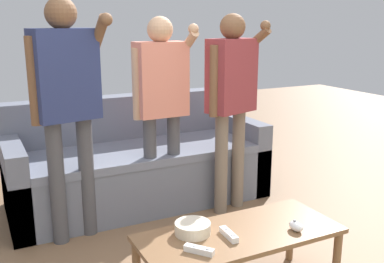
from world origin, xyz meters
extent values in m
cube|color=slate|center=(-0.09, 1.41, 0.20)|extent=(2.02, 0.83, 0.40)
cube|color=slate|center=(-0.09, 1.34, 0.43)|extent=(1.74, 0.71, 0.06)
cube|color=slate|center=(-0.09, 1.73, 0.62)|extent=(2.02, 0.18, 0.42)
cube|color=slate|center=(-1.03, 1.41, 0.31)|extent=(0.14, 0.83, 0.61)
cube|color=slate|center=(0.85, 1.41, 0.31)|extent=(0.14, 0.83, 0.61)
cube|color=brown|center=(-0.08, -0.08, 0.37)|extent=(1.06, 0.45, 0.03)
cylinder|color=brown|center=(0.42, -0.27, 0.18)|extent=(0.04, 0.04, 0.36)
cylinder|color=brown|center=(0.42, 0.11, 0.18)|extent=(0.04, 0.04, 0.36)
cylinder|color=beige|center=(-0.31, 0.01, 0.41)|extent=(0.18, 0.18, 0.06)
ellipsoid|color=white|center=(0.19, -0.20, 0.41)|extent=(0.06, 0.09, 0.05)
cylinder|color=#4C4C51|center=(0.19, -0.18, 0.43)|extent=(0.02, 0.02, 0.01)
cylinder|color=#47474C|center=(-0.80, 0.98, 0.41)|extent=(0.10, 0.10, 0.83)
cylinder|color=#47474C|center=(-0.60, 1.02, 0.41)|extent=(0.10, 0.10, 0.83)
cube|color=navy|center=(-0.70, 1.00, 1.11)|extent=(0.42, 0.28, 0.57)
sphere|color=brown|center=(-0.70, 1.00, 1.48)|extent=(0.20, 0.20, 0.20)
cylinder|color=brown|center=(-0.90, 0.96, 1.08)|extent=(0.07, 0.07, 0.54)
cylinder|color=navy|center=(-0.51, 1.04, 1.22)|extent=(0.07, 0.07, 0.27)
cylinder|color=brown|center=(-0.49, 0.93, 1.36)|extent=(0.11, 0.23, 0.25)
sphere|color=brown|center=(-0.47, 0.83, 1.44)|extent=(0.08, 0.08, 0.08)
cylinder|color=#47474C|center=(-0.12, 1.08, 0.38)|extent=(0.10, 0.10, 0.77)
cylinder|color=#47474C|center=(0.08, 1.09, 0.38)|extent=(0.10, 0.10, 0.77)
cube|color=#DB7F6B|center=(-0.02, 1.09, 1.03)|extent=(0.37, 0.20, 0.53)
sphere|color=tan|center=(-0.02, 1.09, 1.38)|extent=(0.18, 0.18, 0.18)
cylinder|color=tan|center=(-0.20, 1.08, 1.01)|extent=(0.07, 0.07, 0.50)
cylinder|color=#DB7F6B|center=(0.16, 1.09, 1.13)|extent=(0.07, 0.07, 0.25)
cylinder|color=tan|center=(0.16, 1.02, 1.28)|extent=(0.07, 0.24, 0.20)
sphere|color=tan|center=(0.17, 0.94, 1.38)|extent=(0.07, 0.07, 0.07)
cylinder|color=#756656|center=(0.39, 0.91, 0.39)|extent=(0.10, 0.10, 0.78)
cylinder|color=#756656|center=(0.57, 0.97, 0.39)|extent=(0.10, 0.10, 0.78)
cube|color=brown|center=(0.48, 0.94, 1.05)|extent=(0.41, 0.30, 0.54)
sphere|color=brown|center=(0.48, 0.94, 1.40)|extent=(0.18, 0.18, 0.18)
cylinder|color=brown|center=(0.30, 0.88, 1.02)|extent=(0.07, 0.07, 0.51)
cylinder|color=brown|center=(0.66, 0.99, 1.15)|extent=(0.07, 0.07, 0.25)
cylinder|color=brown|center=(0.68, 0.92, 1.30)|extent=(0.13, 0.25, 0.20)
sphere|color=brown|center=(0.70, 0.85, 1.40)|extent=(0.07, 0.07, 0.07)
cube|color=white|center=(-0.37, -0.17, 0.40)|extent=(0.12, 0.14, 0.03)
cylinder|color=silver|center=(-0.38, -0.15, 0.41)|extent=(0.01, 0.01, 0.00)
cube|color=silver|center=(-0.34, -0.21, 0.41)|extent=(0.02, 0.02, 0.00)
cube|color=white|center=(-0.16, -0.10, 0.40)|extent=(0.04, 0.15, 0.03)
cylinder|color=silver|center=(-0.16, -0.08, 0.41)|extent=(0.01, 0.01, 0.00)
cube|color=silver|center=(-0.16, -0.15, 0.41)|extent=(0.02, 0.02, 0.00)
camera|label=1|loc=(-1.24, -1.84, 1.44)|focal=41.64mm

